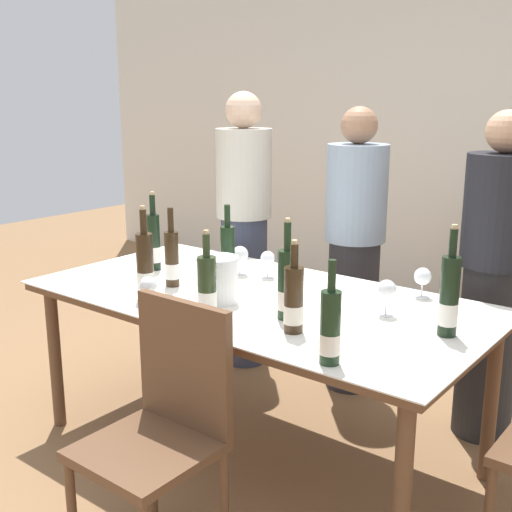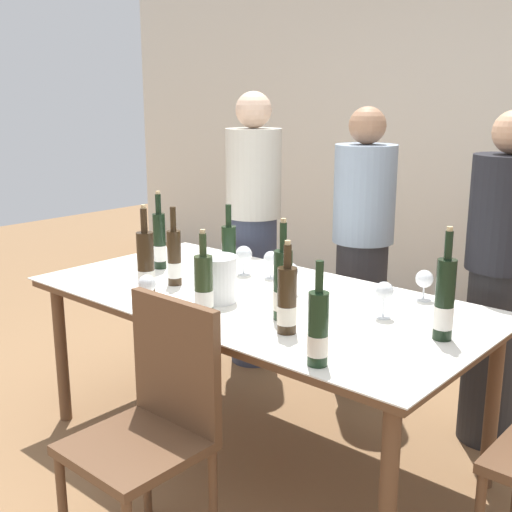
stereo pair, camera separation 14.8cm
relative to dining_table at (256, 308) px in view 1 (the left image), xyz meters
name	(u,v)px [view 1 (the left image)]	position (x,y,z in m)	size (l,w,h in m)	color
ground_plane	(256,449)	(0.00, 0.00, -0.70)	(12.00, 12.00, 0.00)	olive
back_wall	(481,127)	(0.00, 2.71, 0.70)	(8.00, 0.10, 2.80)	silver
dining_table	(256,308)	(0.00, 0.00, 0.00)	(2.05, 1.04, 0.76)	brown
ice_bucket	(218,278)	(-0.07, -0.17, 0.17)	(0.18, 0.18, 0.20)	white
wine_bottle_0	(294,301)	(0.39, -0.27, 0.18)	(0.07, 0.07, 0.35)	#332314
wine_bottle_1	(172,259)	(-0.40, -0.12, 0.19)	(0.07, 0.07, 0.37)	#332314
wine_bottle_2	(154,243)	(-0.68, 0.03, 0.20)	(0.06, 0.06, 0.40)	black
wine_bottle_3	(330,329)	(0.65, -0.44, 0.18)	(0.07, 0.07, 0.35)	black
wine_bottle_4	(287,286)	(0.28, -0.16, 0.20)	(0.08, 0.08, 0.41)	black
wine_bottle_5	(207,287)	(0.01, -0.33, 0.18)	(0.08, 0.08, 0.35)	#28381E
wine_bottle_6	(449,298)	(0.86, 0.05, 0.21)	(0.07, 0.07, 0.42)	black
wine_bottle_7	(145,267)	(-0.35, -0.33, 0.20)	(0.08, 0.08, 0.41)	#332314
wine_bottle_8	(228,260)	(-0.16, -0.01, 0.20)	(0.07, 0.07, 0.39)	black
wine_glass_0	(240,255)	(-0.27, 0.22, 0.16)	(0.08, 0.08, 0.15)	white
wine_glass_1	(387,290)	(0.58, 0.11, 0.17)	(0.08, 0.08, 0.15)	white
wine_glass_2	(423,277)	(0.59, 0.43, 0.15)	(0.08, 0.08, 0.13)	white
wine_glass_3	(148,286)	(-0.24, -0.42, 0.16)	(0.08, 0.08, 0.14)	white
wine_glass_4	(289,272)	(0.10, 0.12, 0.16)	(0.08, 0.08, 0.14)	white
wine_glass_5	(268,260)	(-0.13, 0.26, 0.15)	(0.07, 0.07, 0.13)	white
chair_near_front	(165,418)	(0.18, -0.75, -0.16)	(0.42, 0.42, 0.94)	brown
person_host	(244,231)	(-0.71, 0.79, 0.13)	(0.33, 0.33, 1.65)	#383F56
person_guest_left	(354,253)	(-0.01, 0.89, 0.09)	(0.33, 0.33, 1.57)	#2D2D33
person_guest_right	(494,281)	(0.78, 0.81, 0.08)	(0.33, 0.33, 1.56)	#262628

